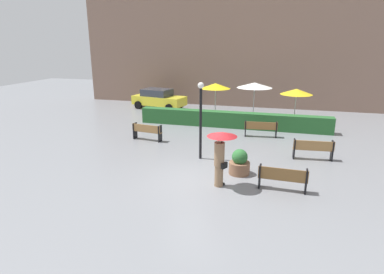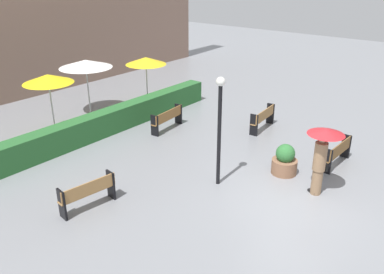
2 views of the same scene
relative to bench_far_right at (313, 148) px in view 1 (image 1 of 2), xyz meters
name	(u,v)px [view 1 (image 1 of 2)]	position (x,y,z in m)	size (l,w,h in m)	color
ground_plane	(198,180)	(-4.49, -3.55, -0.55)	(60.00, 60.00, 0.00)	gray
bench_far_right	(313,148)	(0.00, 0.00, 0.00)	(1.80, 0.49, 0.92)	#9E7242
bench_near_right	(283,177)	(-1.33, -3.70, -0.03)	(1.75, 0.40, 0.88)	brown
bench_back_row	(261,128)	(-2.55, 3.15, -0.02)	(1.85, 0.53, 0.89)	olive
bench_far_left	(147,131)	(-8.51, 0.86, -0.02)	(1.72, 0.58, 0.89)	#9E7242
pedestrian_with_umbrella	(221,150)	(-3.58, -3.93, 0.88)	(1.09, 1.09, 2.12)	#8C6B4C
planter_pot	(239,163)	(-3.03, -2.53, -0.10)	(0.85, 0.85, 1.05)	brown
lamp_post	(201,112)	(-4.99, -1.20, 1.64)	(0.28, 0.28, 3.52)	black
patio_umbrella_yellow	(216,86)	(-5.85, 6.47, 1.80)	(1.99, 1.99, 2.54)	silver
patio_umbrella_white	(255,85)	(-3.35, 7.35, 1.83)	(2.38, 2.38, 2.56)	silver
patio_umbrella_yellow_far	(296,92)	(-0.67, 6.21, 1.66)	(1.98, 1.98, 2.39)	silver
hedge_strip	(232,120)	(-4.42, 4.85, -0.06)	(11.92, 0.70, 0.99)	#28602D
building_facade	(247,41)	(-4.49, 12.45, 4.73)	(28.00, 1.20, 10.57)	#846656
parked_car	(159,98)	(-11.05, 9.32, 0.27)	(4.46, 2.60, 1.57)	yellow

